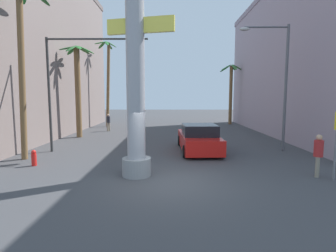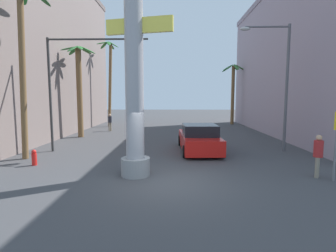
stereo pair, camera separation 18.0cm
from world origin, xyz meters
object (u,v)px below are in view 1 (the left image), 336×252
at_px(neon_sign_pole, 135,42).
at_px(street_lamp, 278,75).
at_px(traffic_light_mast, 78,72).
at_px(pedestrian_by_sign, 318,152).
at_px(palm_tree_far_left, 108,75).
at_px(car_lead, 199,139).
at_px(pedestrian_far_left, 108,121).
at_px(palm_tree_far_right, 231,88).
at_px(fire_hydrant, 34,158).
at_px(crossing_sign, 336,135).
at_px(palm_tree_near_left, 22,42).
at_px(palm_tree_mid_left, 78,82).

distance_m(neon_sign_pole, street_lamp, 8.85).
bearing_deg(traffic_light_mast, pedestrian_by_sign, -23.17).
xyz_separation_m(traffic_light_mast, palm_tree_far_left, (-1.49, 13.00, 0.90)).
distance_m(car_lead, pedestrian_by_sign, 6.32).
xyz_separation_m(traffic_light_mast, pedestrian_far_left, (-0.56, 8.97, -3.54)).
distance_m(palm_tree_far_right, fire_hydrant, 22.77).
distance_m(palm_tree_far_right, pedestrian_by_sign, 20.16).
distance_m(crossing_sign, palm_tree_near_left, 14.07).
distance_m(car_lead, fire_hydrant, 8.43).
xyz_separation_m(palm_tree_far_right, pedestrian_far_left, (-12.43, -6.30, -3.24)).
height_order(palm_tree_far_left, palm_tree_far_right, palm_tree_far_left).
height_order(neon_sign_pole, traffic_light_mast, neon_sign_pole).
relative_size(pedestrian_by_sign, pedestrian_far_left, 1.05).
height_order(crossing_sign, pedestrian_by_sign, crossing_sign).
bearing_deg(palm_tree_far_right, fire_hydrant, -125.16).
relative_size(palm_tree_far_right, fire_hydrant, 9.37).
height_order(street_lamp, palm_tree_mid_left, street_lamp).
bearing_deg(car_lead, fire_hydrant, -156.85).
height_order(traffic_light_mast, palm_tree_mid_left, palm_tree_mid_left).
height_order(crossing_sign, car_lead, crossing_sign).
height_order(crossing_sign, pedestrian_far_left, crossing_sign).
bearing_deg(street_lamp, palm_tree_far_right, 87.02).
relative_size(traffic_light_mast, fire_hydrant, 8.76).
bearing_deg(traffic_light_mast, fire_hydrant, -109.07).
xyz_separation_m(palm_tree_mid_left, pedestrian_by_sign, (12.70, -9.96, -3.23)).
distance_m(traffic_light_mast, fire_hydrant, 5.23).
height_order(neon_sign_pole, pedestrian_far_left, neon_sign_pole).
xyz_separation_m(pedestrian_far_left, fire_hydrant, (-0.50, -12.06, -0.56)).
relative_size(car_lead, palm_tree_near_left, 0.58).
bearing_deg(fire_hydrant, pedestrian_far_left, 87.61).
xyz_separation_m(neon_sign_pole, car_lead, (2.93, 4.73, -4.43)).
distance_m(street_lamp, pedestrian_far_left, 14.88).
distance_m(traffic_light_mast, palm_tree_far_left, 13.12).
xyz_separation_m(neon_sign_pole, pedestrian_far_left, (-4.31, 13.48, -4.22)).
xyz_separation_m(neon_sign_pole, pedestrian_by_sign, (7.00, -0.10, -4.17)).
bearing_deg(pedestrian_far_left, palm_tree_far_left, 102.89).
distance_m(neon_sign_pole, palm_tree_far_left, 18.27).
relative_size(neon_sign_pole, palm_tree_near_left, 1.27).
bearing_deg(car_lead, palm_tree_far_left, 122.57).
relative_size(car_lead, pedestrian_far_left, 3.15).
distance_m(palm_tree_mid_left, palm_tree_far_right, 17.00).
relative_size(traffic_light_mast, car_lead, 1.27).
height_order(street_lamp, palm_tree_far_right, street_lamp).
relative_size(neon_sign_pole, palm_tree_far_left, 1.24).
bearing_deg(car_lead, traffic_light_mast, -178.07).
bearing_deg(fire_hydrant, pedestrian_by_sign, -7.32).
distance_m(neon_sign_pole, pedestrian_by_sign, 8.15).
bearing_deg(pedestrian_far_left, palm_tree_near_left, -97.54).
bearing_deg(crossing_sign, palm_tree_far_left, 125.01).
bearing_deg(pedestrian_far_left, traffic_light_mast, -86.41).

